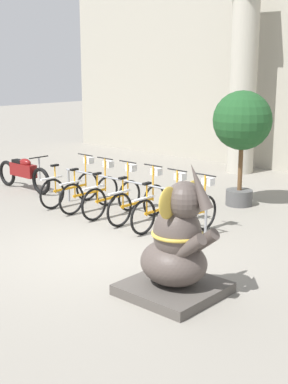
# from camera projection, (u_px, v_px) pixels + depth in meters

# --- Properties ---
(ground_plane) EXTENTS (60.00, 60.00, 0.00)m
(ground_plane) POSITION_uv_depth(u_px,v_px,m) (95.00, 252.00, 8.99)
(ground_plane) COLOR gray
(column_left) EXTENTS (0.96, 0.96, 5.16)m
(column_left) POSITION_uv_depth(u_px,v_px,m) (243.00, 81.00, 15.16)
(column_left) COLOR #ADA899
(column_left) RESTS_ON ground_plane
(bike_rack) EXTENTS (3.98, 0.05, 0.77)m
(bike_rack) POSITION_uv_depth(u_px,v_px,m) (129.00, 188.00, 10.96)
(bike_rack) COLOR gray
(bike_rack) RESTS_ON ground_plane
(bicycle_0) EXTENTS (0.48, 1.70, 1.09)m
(bicycle_0) POSITION_uv_depth(u_px,v_px,m) (71.00, 186.00, 12.02)
(bicycle_0) COLOR black
(bicycle_0) RESTS_ON ground_plane
(bicycle_1) EXTENTS (0.48, 1.70, 1.09)m
(bicycle_1) POSITION_uv_depth(u_px,v_px,m) (91.00, 191.00, 11.56)
(bicycle_1) COLOR black
(bicycle_1) RESTS_ON ground_plane
(bicycle_2) EXTENTS (0.48, 1.70, 1.09)m
(bicycle_2) POSITION_uv_depth(u_px,v_px,m) (113.00, 196.00, 11.14)
(bicycle_2) COLOR black
(bicycle_2) RESTS_ON ground_plane
(bicycle_3) EXTENTS (0.48, 1.70, 1.09)m
(bicycle_3) POSITION_uv_depth(u_px,v_px,m) (139.00, 201.00, 10.73)
(bicycle_3) COLOR black
(bicycle_3) RESTS_ON ground_plane
(bicycle_4) EXTENTS (0.48, 1.70, 1.09)m
(bicycle_4) POSITION_uv_depth(u_px,v_px,m) (162.00, 207.00, 10.24)
(bicycle_4) COLOR black
(bicycle_4) RESTS_ON ground_plane
(bicycle_5) EXTENTS (0.48, 1.70, 1.09)m
(bicycle_5) POSITION_uv_depth(u_px,v_px,m) (190.00, 214.00, 9.80)
(bicycle_5) COLOR black
(bicycle_5) RESTS_ON ground_plane
(elephant_statue) EXTENTS (1.24, 1.24, 1.89)m
(elephant_statue) POSITION_uv_depth(u_px,v_px,m) (177.00, 250.00, 7.20)
(elephant_statue) COLOR #4C4742
(elephant_statue) RESTS_ON ground_plane
(motorcycle) EXTENTS (2.11, 0.55, 0.93)m
(motorcycle) POSITION_uv_depth(u_px,v_px,m) (24.00, 172.00, 13.39)
(motorcycle) COLOR black
(motorcycle) RESTS_ON ground_plane
(potted_tree) EXTENTS (1.29, 1.29, 2.55)m
(potted_tree) POSITION_uv_depth(u_px,v_px,m) (242.00, 125.00, 11.63)
(potted_tree) COLOR #4C4C4C
(potted_tree) RESTS_ON ground_plane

